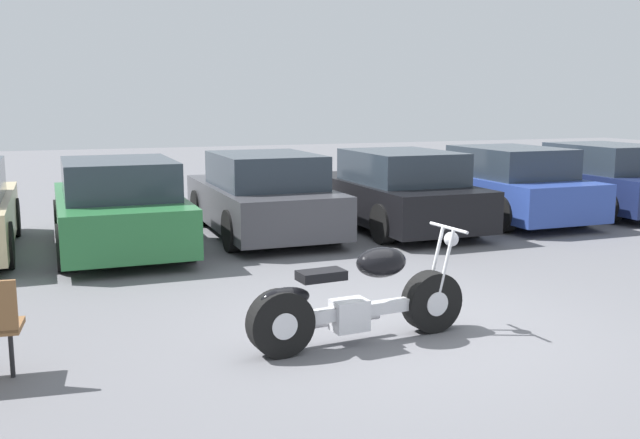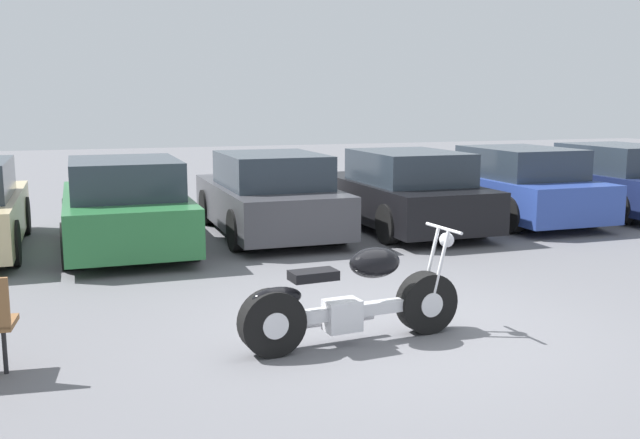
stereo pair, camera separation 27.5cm
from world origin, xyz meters
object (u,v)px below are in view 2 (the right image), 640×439
at_px(motorcycle, 351,301).
at_px(parked_car_green, 125,206).
at_px(parked_car_blue, 514,186).
at_px(parked_car_black, 404,192).
at_px(parked_car_dark_grey, 269,196).
at_px(parked_car_navy, 612,181).

bearing_deg(motorcycle, parked_car_green, 107.81).
height_order(motorcycle, parked_car_blue, parked_car_blue).
bearing_deg(parked_car_black, parked_car_blue, 4.23).
bearing_deg(parked_car_blue, parked_car_dark_grey, 178.89).
distance_m(motorcycle, parked_car_navy, 10.01).
relative_size(parked_car_green, parked_car_navy, 1.00).
relative_size(parked_car_blue, parked_car_navy, 1.00).
bearing_deg(parked_car_black, parked_car_green, -178.12).
distance_m(parked_car_blue, parked_car_navy, 2.47).
distance_m(motorcycle, parked_car_blue, 8.05).
bearing_deg(parked_car_green, parked_car_black, 1.88).
bearing_deg(parked_car_navy, parked_car_green, -177.33).
height_order(motorcycle, parked_car_green, parked_car_green).
bearing_deg(parked_car_green, parked_car_navy, 2.67).
distance_m(parked_car_green, parked_car_dark_grey, 2.50).
xyz_separation_m(motorcycle, parked_car_black, (3.21, 5.53, 0.26)).
distance_m(parked_car_dark_grey, parked_car_blue, 4.93).
height_order(parked_car_black, parked_car_navy, same).
height_order(parked_car_green, parked_car_navy, same).
relative_size(parked_car_green, parked_car_black, 1.00).
bearing_deg(parked_car_navy, parked_car_black, -176.55).
bearing_deg(parked_car_black, parked_car_dark_grey, 173.57).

